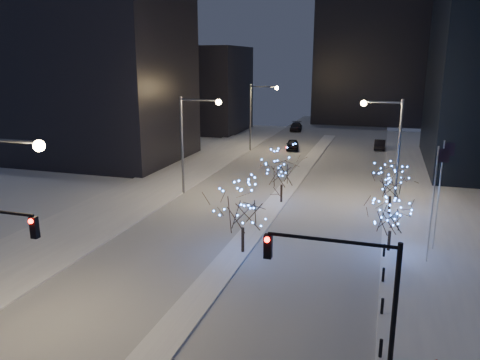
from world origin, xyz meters
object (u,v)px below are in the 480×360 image
at_px(car_mid, 380,144).
at_px(holiday_tree_plaza_far, 391,182).
at_px(car_far, 296,127).
at_px(holiday_tree_median_far, 282,168).
at_px(holiday_tree_median_near, 243,207).
at_px(street_lamp_w_far, 257,108).
at_px(street_lamp_east, 390,137).
at_px(traffic_signal_east, 353,292).
at_px(street_lamp_w_mid, 191,132).
at_px(car_near, 293,145).
at_px(holiday_tree_plaza_near, 391,215).

bearing_deg(car_mid, holiday_tree_plaza_far, 92.86).
xyz_separation_m(car_far, holiday_tree_median_far, (7.67, -48.01, 2.70)).
height_order(car_mid, holiday_tree_plaza_far, holiday_tree_plaza_far).
bearing_deg(holiday_tree_median_near, street_lamp_w_far, 103.90).
bearing_deg(car_far, holiday_tree_median_far, -88.69).
distance_m(street_lamp_east, holiday_tree_median_near, 18.99).
xyz_separation_m(street_lamp_east, holiday_tree_plaza_far, (0.42, -3.98, -3.36)).
bearing_deg(car_mid, traffic_signal_east, 90.21).
height_order(street_lamp_east, holiday_tree_median_far, street_lamp_east).
xyz_separation_m(street_lamp_w_mid, car_mid, (17.94, 32.23, -5.74)).
bearing_deg(holiday_tree_median_near, street_lamp_east, 59.28).
distance_m(traffic_signal_east, holiday_tree_median_near, 15.44).
height_order(traffic_signal_east, holiday_tree_median_near, traffic_signal_east).
distance_m(street_lamp_east, holiday_tree_plaza_far, 5.23).
bearing_deg(street_lamp_w_mid, car_mid, 60.90).
xyz_separation_m(street_lamp_w_mid, street_lamp_east, (19.02, 3.00, -0.05)).
height_order(street_lamp_w_mid, car_near, street_lamp_w_mid).
bearing_deg(traffic_signal_east, street_lamp_w_far, 109.32).
bearing_deg(street_lamp_w_far, street_lamp_east, -49.15).
distance_m(street_lamp_w_mid, car_near, 28.56).
height_order(street_lamp_east, car_mid, street_lamp_east).
bearing_deg(holiday_tree_plaza_far, holiday_tree_plaza_near, -90.00).
distance_m(street_lamp_east, car_mid, 29.80).
bearing_deg(car_mid, street_lamp_w_far, 22.22).
bearing_deg(holiday_tree_plaza_far, car_far, 109.99).
bearing_deg(holiday_tree_median_near, holiday_tree_plaza_near, 18.75).
bearing_deg(traffic_signal_east, street_lamp_w_mid, 124.51).
relative_size(street_lamp_w_far, car_far, 1.81).
bearing_deg(street_lamp_east, holiday_tree_plaza_far, -84.02).
bearing_deg(car_near, holiday_tree_median_far, -90.64).
height_order(traffic_signal_east, holiday_tree_plaza_near, traffic_signal_east).
relative_size(car_far, holiday_tree_plaza_near, 1.32).
bearing_deg(holiday_tree_median_far, holiday_tree_plaza_far, -3.31).
bearing_deg(car_mid, holiday_tree_median_far, 75.67).
relative_size(street_lamp_w_far, holiday_tree_plaza_near, 2.39).
bearing_deg(holiday_tree_median_far, car_far, 99.08).
relative_size(street_lamp_w_far, holiday_tree_median_far, 1.75).
relative_size(street_lamp_w_mid, traffic_signal_east, 1.43).
bearing_deg(holiday_tree_plaza_far, street_lamp_w_mid, 177.12).
distance_m(traffic_signal_east, car_near, 55.19).
bearing_deg(street_lamp_w_mid, traffic_signal_east, -55.49).
height_order(holiday_tree_plaza_near, holiday_tree_plaza_far, holiday_tree_plaza_far).
relative_size(street_lamp_w_mid, car_mid, 2.16).
distance_m(car_mid, holiday_tree_median_near, 46.23).
bearing_deg(traffic_signal_east, holiday_tree_median_far, 108.24).
distance_m(street_lamp_w_mid, car_far, 47.98).
relative_size(street_lamp_east, car_far, 1.81).
xyz_separation_m(car_near, car_far, (-3.27, 20.09, 0.01)).
height_order(car_near, holiday_tree_plaza_far, holiday_tree_plaza_far).
bearing_deg(car_far, traffic_signal_east, -85.42).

